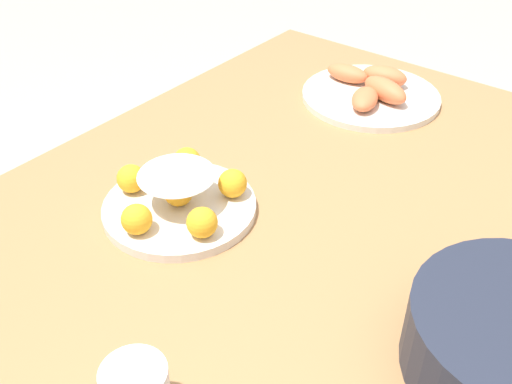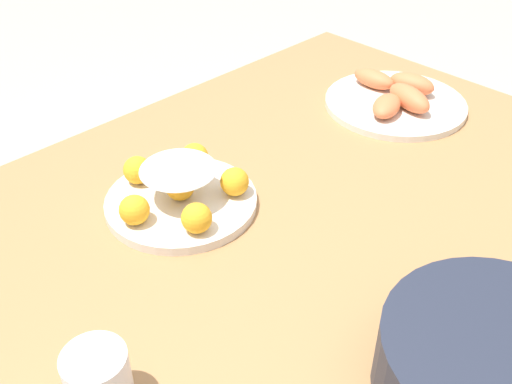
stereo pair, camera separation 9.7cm
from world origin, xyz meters
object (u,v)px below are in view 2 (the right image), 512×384
Objects in this scene: cake_plate at (180,192)px; serving_bowl at (499,368)px; dining_table at (329,257)px; seafood_platter at (396,99)px; cup_near at (99,382)px.

cake_plate is 0.54m from serving_bowl.
serving_bowl is at bearing 92.65° from cake_plate.
dining_table is 4.46× the size of serving_bowl.
cake_plate is at bearing -87.35° from serving_bowl.
seafood_platter is 3.47× the size of cup_near.
serving_bowl is at bearing 69.39° from dining_table.
dining_table is at bearing -110.61° from serving_bowl.
cake_plate reaches higher than seafood_platter.
serving_bowl is at bearing 136.83° from cup_near.
cup_near is at bearing 12.13° from seafood_platter.
cake_plate is (0.15, -0.20, 0.11)m from dining_table.
cup_near reaches higher than seafood_platter.
serving_bowl reaches higher than seafood_platter.
seafood_platter is at bearing 174.71° from cake_plate.
serving_bowl is 3.22× the size of cup_near.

